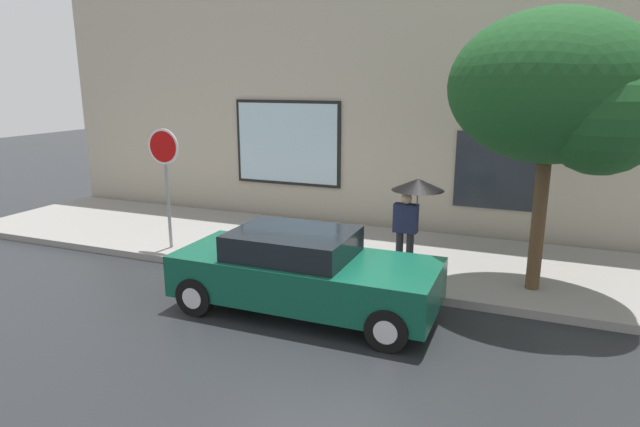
{
  "coord_description": "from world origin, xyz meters",
  "views": [
    {
      "loc": [
        3.26,
        -7.74,
        3.75
      ],
      "look_at": [
        -0.62,
        1.8,
        1.2
      ],
      "focal_mm": 30.35,
      "sensor_mm": 36.0,
      "label": 1
    }
  ],
  "objects": [
    {
      "name": "building_facade",
      "position": [
        -0.02,
        5.5,
        3.48
      ],
      "size": [
        20.0,
        0.67,
        7.0
      ],
      "color": "#B2A893",
      "rests_on": "ground"
    },
    {
      "name": "parked_car",
      "position": [
        -0.15,
        -0.08,
        0.68
      ],
      "size": [
        4.33,
        1.82,
        1.36
      ],
      "color": "#0F4C38",
      "rests_on": "ground"
    },
    {
      "name": "fire_hydrant",
      "position": [
        -1.99,
        1.62,
        0.55
      ],
      "size": [
        0.3,
        0.44,
        0.82
      ],
      "color": "yellow",
      "rests_on": "sidewalk"
    },
    {
      "name": "pedestrian_with_umbrella",
      "position": [
        1.18,
        2.07,
        1.61
      ],
      "size": [
        0.98,
        0.98,
        1.83
      ],
      "color": "black",
      "rests_on": "sidewalk"
    },
    {
      "name": "ground_plane",
      "position": [
        0.0,
        0.0,
        0.0
      ],
      "size": [
        60.0,
        60.0,
        0.0
      ],
      "primitive_type": "plane",
      "color": "black"
    },
    {
      "name": "sidewalk",
      "position": [
        0.0,
        3.0,
        0.07
      ],
      "size": [
        20.0,
        4.0,
        0.15
      ],
      "primitive_type": "cube",
      "color": "gray",
      "rests_on": "ground"
    },
    {
      "name": "stop_sign",
      "position": [
        -4.1,
        1.59,
        2.0
      ],
      "size": [
        0.76,
        0.1,
        2.61
      ],
      "color": "gray",
      "rests_on": "sidewalk"
    },
    {
      "name": "street_tree",
      "position": [
        3.52,
        1.95,
        3.55
      ],
      "size": [
        3.34,
        2.84,
        4.75
      ],
      "color": "#4C3823",
      "rests_on": "sidewalk"
    }
  ]
}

